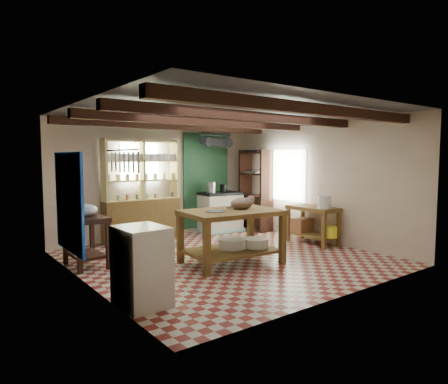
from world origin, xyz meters
TOP-DOWN VIEW (x-y plane):
  - floor at (0.00, 0.00)m, footprint 5.00×5.00m
  - ceiling at (0.00, 0.00)m, footprint 5.00×5.00m
  - wall_back at (0.00, 2.50)m, footprint 5.00×0.04m
  - wall_front at (0.00, -2.50)m, footprint 5.00×0.04m
  - wall_left at (-2.50, 0.00)m, footprint 0.04×5.00m
  - wall_right at (2.50, 0.00)m, footprint 0.04×5.00m
  - ceiling_beams at (0.00, 0.00)m, footprint 5.00×3.80m
  - blue_wall_patch at (-2.47, 0.90)m, footprint 0.04×1.40m
  - green_wall_patch at (1.25, 2.47)m, footprint 1.30×0.04m
  - window_back at (-0.50, 2.48)m, footprint 0.90×0.02m
  - window_right at (2.48, 1.00)m, footprint 0.02×1.30m
  - utensil_rail at (-2.44, -1.20)m, footprint 0.06×0.90m
  - pot_rack at (1.25, 2.05)m, footprint 0.86×0.12m
  - shelving_unit at (-0.55, 2.31)m, footprint 1.70×0.34m
  - tall_rack at (2.28, 1.80)m, footprint 0.40×0.86m
  - work_table at (-0.14, -0.33)m, footprint 1.71×1.23m
  - stove at (1.43, 2.15)m, footprint 1.03×0.73m
  - prep_table at (-2.20, 0.95)m, footprint 0.60×0.85m
  - white_cabinet at (-2.22, -1.22)m, footprint 0.57×0.67m
  - right_counter at (2.18, -0.13)m, footprint 0.58×1.11m
  - cat at (0.11, -0.30)m, footprint 0.46×0.37m
  - steel_tray at (-0.50, -0.35)m, footprint 0.36×0.36m
  - basin_large at (-0.09, -0.28)m, footprint 0.53×0.53m
  - basin_small at (0.30, -0.47)m, footprint 0.49×0.49m
  - kettle_left at (1.18, 2.17)m, footprint 0.24×0.24m
  - kettle_right at (1.53, 2.14)m, footprint 0.16×0.16m
  - enamel_bowl at (-2.20, 0.95)m, footprint 0.42×0.42m
  - white_bucket at (2.12, -0.48)m, footprint 0.28×0.28m
  - wicker_basket at (2.19, 0.17)m, footprint 0.42×0.34m
  - yellow_tub at (2.17, -0.58)m, footprint 0.31×0.31m

SIDE VIEW (x-z plane):
  - floor at x=0.00m, z-range -0.02..0.00m
  - yellow_tub at x=2.17m, z-range 0.21..0.43m
  - basin_small at x=0.30m, z-range 0.24..0.40m
  - basin_large at x=-0.09m, z-range 0.24..0.41m
  - wicker_basket at x=2.19m, z-range 0.21..0.50m
  - right_counter at x=2.18m, z-range 0.00..0.79m
  - prep_table at x=-2.20m, z-range 0.00..0.84m
  - work_table at x=-0.14m, z-range 0.00..0.92m
  - stove at x=1.43m, z-range 0.00..0.97m
  - white_cabinet at x=-2.22m, z-range 0.00..0.98m
  - white_bucket at x=2.12m, z-range 0.79..1.06m
  - steel_tray at x=-0.50m, z-range 0.92..0.94m
  - enamel_bowl at x=-2.20m, z-range 0.84..1.04m
  - tall_rack at x=2.28m, z-range 0.00..2.00m
  - cat at x=0.11m, z-range 0.92..1.11m
  - kettle_right at x=1.53m, z-range 0.97..1.15m
  - kettle_left at x=1.18m, z-range 0.97..1.22m
  - blue_wall_patch at x=-2.47m, z-range 0.30..1.90m
  - shelving_unit at x=-0.55m, z-range 0.00..2.20m
  - green_wall_patch at x=1.25m, z-range 0.10..2.40m
  - wall_back at x=0.00m, z-range 0.00..2.60m
  - wall_front at x=0.00m, z-range 0.00..2.60m
  - wall_left at x=-2.50m, z-range 0.00..2.60m
  - wall_right at x=2.50m, z-range 0.00..2.60m
  - window_right at x=2.48m, z-range 0.80..2.00m
  - window_back at x=-0.50m, z-range 1.30..2.10m
  - utensil_rail at x=-2.44m, z-range 1.64..1.92m
  - pot_rack at x=1.25m, z-range 2.00..2.36m
  - ceiling_beams at x=0.00m, z-range 2.40..2.56m
  - ceiling at x=0.00m, z-range 2.59..2.61m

